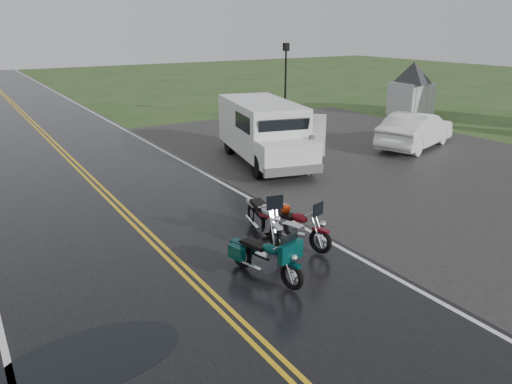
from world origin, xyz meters
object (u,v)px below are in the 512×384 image
(motorcycle_teal, at_px, (292,266))
(motorcycle_silver, at_px, (276,227))
(visitor_center, at_px, (413,76))
(motorcycle_red, at_px, (321,231))
(sedan_white, at_px, (416,131))
(lamp_post_far_right, at_px, (285,83))
(van_white, at_px, (258,145))
(person_at_van, at_px, (310,156))

(motorcycle_teal, bearing_deg, motorcycle_silver, 52.15)
(visitor_center, relative_size, motorcycle_red, 7.51)
(sedan_white, bearing_deg, lamp_post_far_right, -7.69)
(visitor_center, relative_size, van_white, 2.54)
(van_white, bearing_deg, motorcycle_silver, -104.53)
(visitor_center, relative_size, lamp_post_far_right, 3.63)
(motorcycle_silver, bearing_deg, motorcycle_red, -27.08)
(motorcycle_red, bearing_deg, lamp_post_far_right, 40.41)
(motorcycle_red, height_order, motorcycle_silver, motorcycle_silver)
(visitor_center, height_order, lamp_post_far_right, visitor_center)
(visitor_center, xyz_separation_m, motorcycle_red, (-16.86, -12.38, -1.77))
(motorcycle_red, bearing_deg, sedan_white, 13.80)
(van_white, bearing_deg, motorcycle_red, -95.24)
(motorcycle_teal, relative_size, van_white, 0.32)
(motorcycle_silver, bearing_deg, visitor_center, 46.26)
(sedan_white, relative_size, lamp_post_far_right, 1.10)
(van_white, height_order, sedan_white, van_white)
(sedan_white, distance_m, lamp_post_far_right, 8.26)
(motorcycle_teal, distance_m, van_white, 8.09)
(person_at_van, bearing_deg, visitor_center, 178.20)
(motorcycle_red, bearing_deg, motorcycle_teal, -164.16)
(person_at_van, relative_size, sedan_white, 0.31)
(sedan_white, xyz_separation_m, lamp_post_far_right, (-1.54, 7.99, 1.41))
(motorcycle_red, relative_size, lamp_post_far_right, 0.48)
(person_at_van, bearing_deg, van_white, -50.43)
(motorcycle_silver, xyz_separation_m, van_white, (2.89, 5.45, 0.55))
(van_white, height_order, lamp_post_far_right, lamp_post_far_right)
(van_white, bearing_deg, lamp_post_far_right, 63.50)
(motorcycle_red, distance_m, sedan_white, 12.39)
(motorcycle_silver, relative_size, sedan_white, 0.48)
(motorcycle_red, relative_size, motorcycle_teal, 1.04)
(motorcycle_red, height_order, person_at_van, person_at_van)
(motorcycle_red, bearing_deg, motorcycle_silver, 122.58)
(motorcycle_teal, distance_m, person_at_van, 8.50)
(motorcycle_teal, relative_size, motorcycle_silver, 0.88)
(motorcycle_teal, distance_m, sedan_white, 14.30)
(visitor_center, xyz_separation_m, lamp_post_far_right, (-7.83, 2.06, -0.20))
(van_white, xyz_separation_m, lamp_post_far_right, (6.96, 8.31, 0.97))
(lamp_post_far_right, bearing_deg, person_at_van, -119.87)
(visitor_center, bearing_deg, van_white, -157.08)
(visitor_center, distance_m, person_at_van, 14.81)
(motorcycle_red, height_order, sedan_white, sedan_white)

